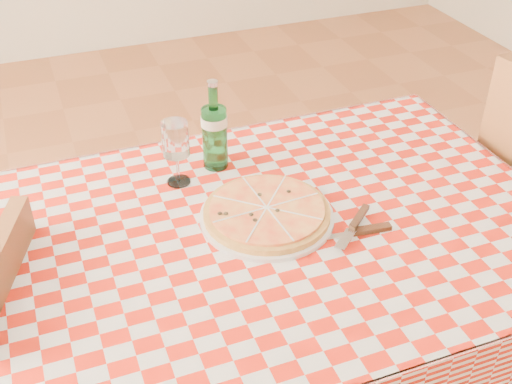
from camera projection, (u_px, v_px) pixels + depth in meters
dining_table at (273, 260)px, 1.48m from camera, size 1.20×0.80×0.75m
tablecloth at (274, 228)px, 1.43m from camera, size 1.30×0.90×0.01m
pizza_plate at (267, 212)px, 1.44m from camera, size 0.32×0.32×0.04m
water_bottle at (214, 125)px, 1.56m from camera, size 0.08×0.08×0.23m
wine_glass at (176, 153)px, 1.52m from camera, size 0.08×0.08×0.16m
cutlery at (352, 230)px, 1.39m from camera, size 0.29×0.26×0.03m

